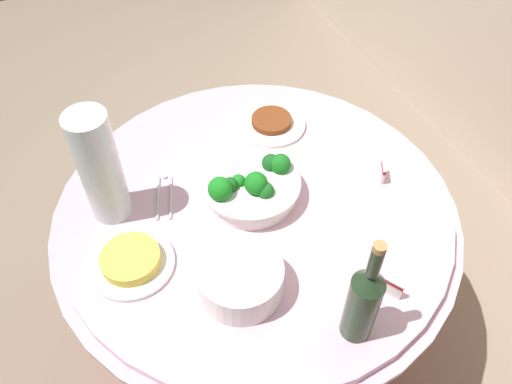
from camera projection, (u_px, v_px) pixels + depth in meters
The scene contains 11 objects.
ground_plane at pixel (256, 326), 2.04m from camera, with size 6.00×6.00×0.00m, color gray.
buffet_table at pixel (256, 274), 1.75m from camera, with size 1.16×1.16×0.74m.
broccoli_bowl at pixel (252, 186), 1.47m from camera, with size 0.28×0.28×0.12m.
plate_stack at pixel (240, 279), 1.26m from camera, with size 0.21×0.21×0.09m.
wine_bottle at pixel (363, 301), 1.13m from camera, with size 0.07×0.07×0.34m.
decorative_fruit_vase at pixel (101, 172), 1.35m from camera, with size 0.11×0.11×0.34m.
serving_tongs at pixel (164, 196), 1.50m from camera, with size 0.17×0.09×0.01m.
food_plate_fried_egg at pixel (131, 261), 1.33m from camera, with size 0.22×0.22×0.04m.
food_plate_stir_fry at pixel (271, 123), 1.69m from camera, with size 0.22×0.22×0.03m.
label_placard_front at pixel (383, 171), 1.52m from camera, with size 0.05×0.03×0.05m.
label_placard_mid at pixel (393, 287), 1.27m from camera, with size 0.05×0.03×0.05m.
Camera 1 is at (0.87, -0.39, 1.87)m, focal length 36.73 mm.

